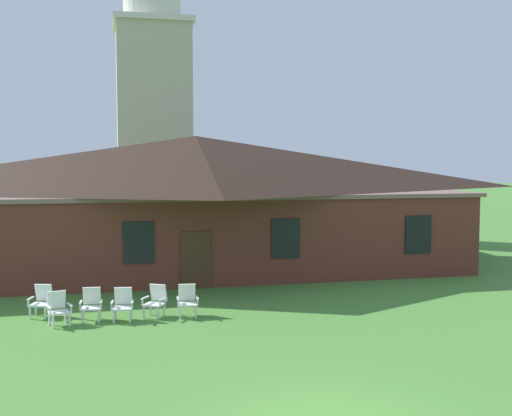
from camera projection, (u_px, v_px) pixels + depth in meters
name	position (u px, v px, depth m)	size (l,w,h in m)	color
brick_building	(196.00, 200.00, 27.87)	(22.57, 10.40, 5.74)	brown
dome_tower	(153.00, 96.00, 42.57)	(5.18, 5.18, 19.61)	#BCB29E
lawn_chair_by_porch	(42.00, 300.00, 18.98)	(0.74, 0.79, 0.96)	white
lawn_chair_near_door	(58.00, 307.00, 18.01)	(0.75, 0.81, 0.96)	white
lawn_chair_left_end	(91.00, 303.00, 18.53)	(0.66, 0.69, 0.96)	silver
lawn_chair_middle	(123.00, 303.00, 18.52)	(0.69, 0.72, 0.96)	white
lawn_chair_right_end	(156.00, 300.00, 18.98)	(0.83, 0.86, 0.96)	white
lawn_chair_far_side	(187.00, 300.00, 19.02)	(0.66, 0.69, 0.96)	silver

